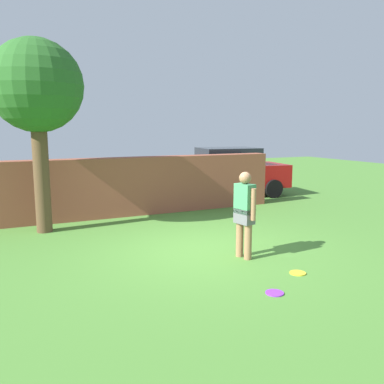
% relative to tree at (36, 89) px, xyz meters
% --- Properties ---
extents(ground_plane, '(40.00, 40.00, 0.00)m').
position_rel_tree_xyz_m(ground_plane, '(2.77, -2.85, -3.26)').
color(ground_plane, '#4C8433').
extents(brick_wall, '(10.87, 0.50, 1.61)m').
position_rel_tree_xyz_m(brick_wall, '(1.27, 0.95, -2.46)').
color(brick_wall, brown).
rests_on(brick_wall, ground).
extents(tree, '(2.07, 2.07, 4.37)m').
position_rel_tree_xyz_m(tree, '(0.00, 0.00, 0.00)').
color(tree, brown).
rests_on(tree, ground).
extents(person, '(0.29, 0.53, 1.62)m').
position_rel_tree_xyz_m(person, '(3.20, -3.61, -2.37)').
color(person, '#9E704C').
rests_on(person, ground).
extents(car, '(4.37, 2.30, 1.72)m').
position_rel_tree_xyz_m(car, '(6.42, 2.56, -2.40)').
color(car, '#A51111').
rests_on(car, ground).
extents(frisbee_yellow, '(0.27, 0.27, 0.02)m').
position_rel_tree_xyz_m(frisbee_yellow, '(3.58, -4.70, -3.25)').
color(frisbee_yellow, yellow).
rests_on(frisbee_yellow, ground).
extents(frisbee_purple, '(0.27, 0.27, 0.02)m').
position_rel_tree_xyz_m(frisbee_purple, '(2.73, -5.21, -3.25)').
color(frisbee_purple, purple).
rests_on(frisbee_purple, ground).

